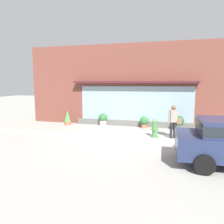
# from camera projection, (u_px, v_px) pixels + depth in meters

# --- Properties ---
(ground_plane) EXTENTS (60.00, 60.00, 0.00)m
(ground_plane) POSITION_uv_depth(u_px,v_px,m) (123.00, 138.00, 10.44)
(ground_plane) COLOR #9E9B93
(curb_strip) EXTENTS (14.00, 0.24, 0.12)m
(curb_strip) POSITION_uv_depth(u_px,v_px,m) (122.00, 138.00, 10.24)
(curb_strip) COLOR #B2B2AD
(curb_strip) RESTS_ON ground_plane
(storefront) EXTENTS (14.00, 0.81, 5.11)m
(storefront) POSITION_uv_depth(u_px,v_px,m) (134.00, 86.00, 13.16)
(storefront) COLOR brown
(storefront) RESTS_ON ground_plane
(fire_hydrant) EXTENTS (0.43, 0.40, 0.93)m
(fire_hydrant) POSITION_uv_depth(u_px,v_px,m) (155.00, 128.00, 10.52)
(fire_hydrant) COLOR #4C8C47
(fire_hydrant) RESTS_ON ground_plane
(pedestrian_with_handbag) EXTENTS (0.65, 0.33, 1.62)m
(pedestrian_with_handbag) POSITION_uv_depth(u_px,v_px,m) (174.00, 119.00, 10.29)
(pedestrian_with_handbag) COLOR #232328
(pedestrian_with_handbag) RESTS_ON ground_plane
(potted_plant_window_center) EXTENTS (0.50, 0.50, 0.68)m
(potted_plant_window_center) POSITION_uv_depth(u_px,v_px,m) (144.00, 122.00, 12.74)
(potted_plant_window_center) COLOR #9E6042
(potted_plant_window_center) RESTS_ON ground_plane
(potted_plant_window_left) EXTENTS (0.53, 0.53, 0.77)m
(potted_plant_window_left) POSITION_uv_depth(u_px,v_px,m) (103.00, 119.00, 13.48)
(potted_plant_window_left) COLOR #B7B2A3
(potted_plant_window_left) RESTS_ON ground_plane
(potted_plant_trailing_edge) EXTENTS (0.42, 0.42, 0.95)m
(potted_plant_trailing_edge) POSITION_uv_depth(u_px,v_px,m) (67.00, 118.00, 13.66)
(potted_plant_trailing_edge) COLOR #9E6042
(potted_plant_trailing_edge) RESTS_ON ground_plane
(potted_plant_low_front) EXTENTS (0.58, 0.58, 0.85)m
(potted_plant_low_front) POSITION_uv_depth(u_px,v_px,m) (179.00, 123.00, 12.03)
(potted_plant_low_front) COLOR #4C4C51
(potted_plant_low_front) RESTS_ON ground_plane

